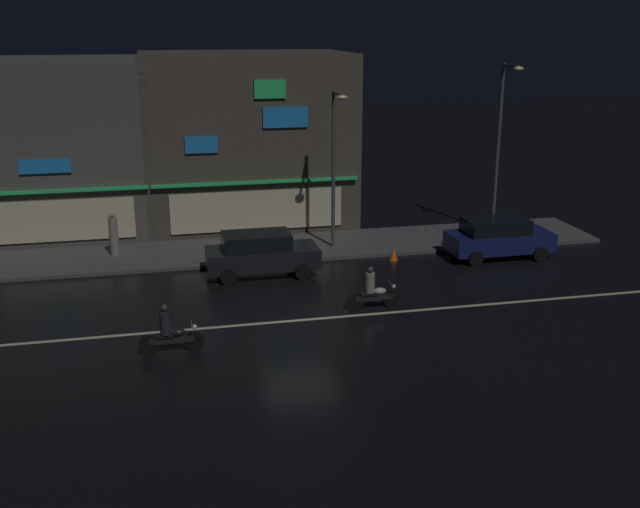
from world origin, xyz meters
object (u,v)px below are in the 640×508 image
streetlamp_east (501,135)px  motorcycle_following (373,291)px  pedestrian_on_sidewalk (114,236)px  parked_car_trailing (261,253)px  motorcycle_opposite_lane (169,333)px  streetlamp_mid (335,156)px  traffic_cone (393,254)px  parked_car_near_kerb (498,237)px

streetlamp_east → motorcycle_following: 12.13m
pedestrian_on_sidewalk → parked_car_trailing: size_ratio=0.43×
motorcycle_opposite_lane → streetlamp_mid: bearing=-131.9°
parked_car_trailing → motorcycle_opposite_lane: (-3.64, -6.51, -0.24)m
parked_car_trailing → motorcycle_opposite_lane: size_ratio=2.26×
streetlamp_east → motorcycle_following: (-8.24, -7.98, -3.93)m
pedestrian_on_sidewalk → traffic_cone: bearing=-129.9°
motorcycle_following → streetlamp_mid: bearing=84.9°
streetlamp_east → motorcycle_opposite_lane: size_ratio=3.98×
streetlamp_east → traffic_cone: 7.84m
parked_car_trailing → motorcycle_following: 5.45m
parked_car_near_kerb → traffic_cone: (-4.36, 0.53, -0.59)m
streetlamp_east → motorcycle_following: size_ratio=3.98×
streetlamp_mid → traffic_cone: (2.07, -1.84, -3.80)m
streetlamp_east → motorcycle_following: streetlamp_east is taller
streetlamp_mid → traffic_cone: size_ratio=12.03×
pedestrian_on_sidewalk → parked_car_near_kerb: size_ratio=0.43×
motorcycle_opposite_lane → parked_car_trailing: bearing=-122.6°
pedestrian_on_sidewalk → motorcycle_opposite_lane: pedestrian_on_sidewalk is taller
streetlamp_mid → motorcycle_following: bearing=-92.6°
motorcycle_following → parked_car_near_kerb: bearing=31.3°
parked_car_near_kerb → motorcycle_opposite_lane: size_ratio=2.26×
streetlamp_mid → streetlamp_east: streetlamp_east is taller
streetlamp_east → parked_car_near_kerb: (-1.50, -3.47, -3.70)m
streetlamp_east → pedestrian_on_sidewalk: (-17.05, -0.22, -3.57)m
pedestrian_on_sidewalk → traffic_cone: size_ratio=3.35×
streetlamp_mid → pedestrian_on_sidewalk: (-9.13, 0.89, -3.08)m
motorcycle_following → traffic_cone: (2.38, 5.04, -0.36)m
pedestrian_on_sidewalk → motorcycle_opposite_lane: size_ratio=0.97×
parked_car_near_kerb → traffic_cone: 4.43m
parked_car_near_kerb → parked_car_trailing: size_ratio=1.00×
parked_car_near_kerb → traffic_cone: parked_car_near_kerb is taller
pedestrian_on_sidewalk → motorcycle_opposite_lane: bearing=165.1°
streetlamp_mid → traffic_cone: streetlamp_mid is taller
pedestrian_on_sidewalk → motorcycle_following: size_ratio=0.97×
motorcycle_opposite_lane → traffic_cone: motorcycle_opposite_lane is taller
parked_car_trailing → pedestrian_on_sidewalk: bearing=149.2°
pedestrian_on_sidewalk → traffic_cone: (11.19, -2.72, -0.72)m
streetlamp_mid → motorcycle_following: size_ratio=3.48×
streetlamp_east → traffic_cone: size_ratio=13.74×
parked_car_trailing → streetlamp_east: bearing=17.3°
streetlamp_mid → parked_car_near_kerb: 7.56m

